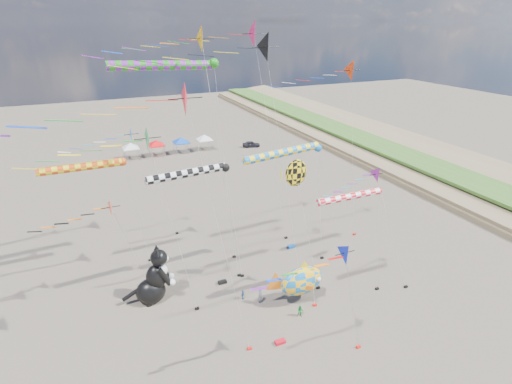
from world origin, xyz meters
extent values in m
plane|color=brown|center=(0.00, 0.00, 0.00)|extent=(260.00, 260.00, 0.00)
cone|color=#FF411F|center=(-12.08, 16.97, 9.79)|extent=(1.70, 1.82, 1.87)
cylinder|color=#B2B2B2|center=(-11.15, 16.97, 4.90)|extent=(1.89, 0.02, 9.80)
cube|color=black|center=(-10.22, 16.97, 0.10)|extent=(0.36, 0.24, 0.20)
cone|color=black|center=(1.27, 12.13, 23.18)|extent=(2.53, 2.71, 2.80)
cylinder|color=#B2B2B2|center=(3.01, 12.13, 11.59)|extent=(3.52, 0.02, 23.18)
cube|color=black|center=(4.76, 12.13, 0.10)|extent=(0.36, 0.24, 0.20)
cone|color=#DF9B08|center=(-2.81, 14.83, 23.81)|extent=(2.32, 2.49, 2.56)
cylinder|color=#B2B2B2|center=(-1.98, 14.83, 11.90)|extent=(1.68, 0.02, 23.81)
cube|color=black|center=(-1.15, 14.83, 0.10)|extent=(0.36, 0.24, 0.20)
cone|color=#CC1857|center=(4.84, 19.92, 24.01)|extent=(2.84, 3.04, 3.14)
cylinder|color=#B2B2B2|center=(6.02, 19.92, 12.00)|extent=(2.38, 0.02, 24.01)
cube|color=black|center=(7.20, 19.92, 0.10)|extent=(0.36, 0.24, 0.20)
cone|color=red|center=(13.13, 17.20, 20.50)|extent=(2.23, 2.39, 2.46)
cylinder|color=#B2B2B2|center=(14.38, 17.20, 10.25)|extent=(2.52, 0.02, 20.50)
cube|color=black|center=(15.63, 17.20, 0.10)|extent=(0.36, 0.24, 0.20)
cone|color=#0E7E33|center=(-9.23, 11.44, 16.94)|extent=(2.14, 2.29, 2.36)
cylinder|color=#B2B2B2|center=(-8.01, 11.44, 8.47)|extent=(2.47, 0.02, 16.94)
cube|color=black|center=(-6.79, 11.44, 0.10)|extent=(0.36, 0.24, 0.20)
cone|color=#0E22C2|center=(1.70, 1.28, 10.21)|extent=(1.66, 1.78, 1.83)
cylinder|color=#B2B2B2|center=(2.94, 1.28, 5.10)|extent=(2.50, 0.02, 10.21)
cube|color=black|center=(4.18, 1.28, 0.10)|extent=(0.36, 0.24, 0.20)
cone|color=red|center=(-7.76, 4.82, 20.80)|extent=(2.25, 2.40, 2.48)
cylinder|color=#B2B2B2|center=(-5.99, 4.82, 10.40)|extent=(3.57, 0.02, 20.80)
cube|color=black|center=(-4.21, 4.82, 0.10)|extent=(0.36, 0.24, 0.20)
cone|color=blue|center=(-8.72, 26.62, 13.62)|extent=(1.67, 1.78, 1.84)
cylinder|color=#B2B2B2|center=(-6.91, 26.62, 6.81)|extent=(3.65, 0.02, 13.63)
cube|color=black|center=(-5.09, 26.62, 0.10)|extent=(0.36, 0.24, 0.20)
cone|color=#861E89|center=(9.89, 6.02, 12.65)|extent=(1.48, 1.59, 1.64)
cylinder|color=#B2B2B2|center=(11.81, 6.02, 6.33)|extent=(3.86, 0.02, 12.66)
cube|color=black|center=(13.72, 6.02, 0.10)|extent=(0.36, 0.24, 0.20)
cylinder|color=#DB4912|center=(-14.74, 21.67, 12.13)|extent=(7.79, 0.80, 0.80)
sphere|color=#DB4912|center=(-10.84, 21.67, 12.13)|extent=(0.84, 0.84, 0.84)
cylinder|color=#B2B2B2|center=(-10.09, 21.67, 6.06)|extent=(1.52, 0.02, 12.13)
cube|color=black|center=(-9.34, 21.67, 0.10)|extent=(0.36, 0.24, 0.20)
cylinder|color=black|center=(-6.09, 14.60, 12.58)|extent=(7.40, 0.77, 0.77)
sphere|color=black|center=(-2.39, 14.60, 12.58)|extent=(0.81, 0.81, 0.81)
cylinder|color=#B2B2B2|center=(-1.64, 14.60, 6.29)|extent=(1.52, 0.02, 12.58)
cube|color=black|center=(-0.89, 14.60, 0.10)|extent=(0.36, 0.24, 0.20)
cylinder|color=#1C8217|center=(-6.62, 18.49, 21.53)|extent=(9.58, 0.86, 0.86)
sphere|color=#1C8217|center=(-1.82, 18.49, 21.53)|extent=(0.90, 0.90, 0.90)
cylinder|color=#B2B2B2|center=(-1.07, 18.49, 10.76)|extent=(1.52, 0.02, 21.53)
cube|color=black|center=(-0.32, 18.49, 0.10)|extent=(0.36, 0.24, 0.20)
cylinder|color=blue|center=(3.27, 14.14, 13.42)|extent=(8.11, 0.78, 0.78)
sphere|color=blue|center=(7.32, 14.14, 13.42)|extent=(0.82, 0.82, 0.82)
cylinder|color=#B2B2B2|center=(8.07, 14.14, 6.71)|extent=(1.52, 0.02, 13.42)
cube|color=black|center=(8.82, 14.14, 0.10)|extent=(0.36, 0.24, 0.20)
cylinder|color=red|center=(6.17, 6.96, 11.19)|extent=(6.28, 0.63, 0.63)
sphere|color=red|center=(9.31, 6.96, 11.19)|extent=(0.66, 0.66, 0.66)
cylinder|color=#B2B2B2|center=(10.06, 6.96, 5.59)|extent=(1.52, 0.02, 11.19)
cube|color=black|center=(10.81, 6.96, 0.10)|extent=(0.36, 0.24, 0.20)
ellipsoid|color=yellow|center=(3.42, 11.53, 12.21)|extent=(2.20, 0.40, 2.64)
cone|color=yellow|center=(1.92, 11.53, 12.21)|extent=(0.12, 1.80, 1.80)
cylinder|color=#B2B2B2|center=(4.42, 10.53, 6.11)|extent=(2.03, 2.03, 12.22)
cube|color=black|center=(5.42, 9.53, 0.10)|extent=(0.36, 0.24, 0.20)
ellipsoid|color=#136EB9|center=(2.67, 8.36, 2.51)|extent=(4.68, 2.75, 2.93)
cone|color=orange|center=(0.14, 8.36, 2.51)|extent=(2.11, 0.62, 2.15)
cone|color=yellow|center=(2.87, 8.36, 3.98)|extent=(1.54, 0.47, 1.56)
cylinder|color=#B2B2B2|center=(3.76, 7.86, 1.01)|extent=(0.22, 1.04, 2.04)
cube|color=red|center=(3.67, 7.36, 0.10)|extent=(0.36, 0.24, 0.20)
imported|color=gray|center=(-0.95, 9.88, 0.83)|extent=(0.72, 0.65, 1.66)
imported|color=#1A8830|center=(1.63, 6.59, 0.62)|extent=(0.74, 0.67, 1.25)
imported|color=#255A92|center=(-2.26, 11.10, 0.52)|extent=(0.58, 0.62, 1.03)
cube|color=blue|center=(6.75, 17.70, 0.15)|extent=(0.90, 0.44, 0.30)
cube|color=black|center=(-3.24, 14.33, 0.15)|extent=(0.90, 0.44, 0.30)
cube|color=red|center=(-1.56, 4.38, 0.15)|extent=(0.90, 0.44, 0.30)
cube|color=silver|center=(-6.00, 60.00, 2.25)|extent=(3.00, 3.00, 0.15)
pyramid|color=silver|center=(-6.00, 60.00, 3.30)|extent=(4.20, 4.20, 1.00)
cylinder|color=#999999|center=(-7.30, 58.70, 1.10)|extent=(0.08, 0.08, 2.20)
cylinder|color=#999999|center=(-4.70, 58.70, 1.10)|extent=(0.08, 0.08, 2.20)
cylinder|color=#999999|center=(-7.30, 61.30, 1.10)|extent=(0.08, 0.08, 2.20)
cylinder|color=#999999|center=(-4.70, 61.30, 1.10)|extent=(0.08, 0.08, 2.20)
cube|color=red|center=(-1.00, 60.00, 2.25)|extent=(3.00, 3.00, 0.15)
pyramid|color=red|center=(-1.00, 60.00, 3.30)|extent=(4.20, 4.20, 1.00)
cylinder|color=#999999|center=(-2.30, 58.70, 1.10)|extent=(0.08, 0.08, 2.20)
cylinder|color=#999999|center=(0.30, 58.70, 1.10)|extent=(0.08, 0.08, 2.20)
cylinder|color=#999999|center=(-2.30, 61.30, 1.10)|extent=(0.08, 0.08, 2.20)
cylinder|color=#999999|center=(0.30, 61.30, 1.10)|extent=(0.08, 0.08, 2.20)
cube|color=#1246BC|center=(4.00, 60.00, 2.25)|extent=(3.00, 3.00, 0.15)
pyramid|color=#1246BC|center=(4.00, 60.00, 3.30)|extent=(4.20, 4.20, 1.00)
cylinder|color=#999999|center=(2.70, 58.70, 1.10)|extent=(0.08, 0.08, 2.20)
cylinder|color=#999999|center=(5.30, 58.70, 1.10)|extent=(0.08, 0.08, 2.20)
cylinder|color=#999999|center=(2.70, 61.30, 1.10)|extent=(0.08, 0.08, 2.20)
cylinder|color=#999999|center=(5.30, 61.30, 1.10)|extent=(0.08, 0.08, 2.20)
cube|color=white|center=(9.00, 60.00, 2.25)|extent=(3.00, 3.00, 0.15)
pyramid|color=white|center=(9.00, 60.00, 3.30)|extent=(4.20, 4.20, 1.00)
cylinder|color=#999999|center=(7.70, 58.70, 1.10)|extent=(0.08, 0.08, 2.20)
cylinder|color=#999999|center=(10.30, 58.70, 1.10)|extent=(0.08, 0.08, 2.20)
cylinder|color=#999999|center=(7.70, 61.30, 1.10)|extent=(0.08, 0.08, 2.20)
cylinder|color=#999999|center=(10.30, 61.30, 1.10)|extent=(0.08, 0.08, 2.20)
imported|color=#26262D|center=(18.82, 58.00, 0.64)|extent=(4.04, 2.47, 1.28)
camera|label=1|loc=(-13.97, -18.55, 25.15)|focal=28.00mm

